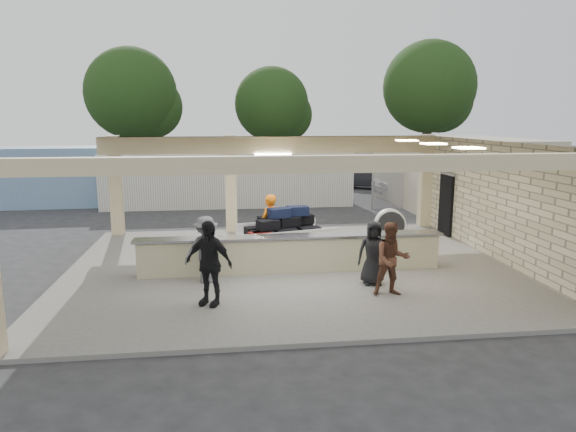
{
  "coord_description": "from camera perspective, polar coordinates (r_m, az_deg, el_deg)",
  "views": [
    {
      "loc": [
        -1.75,
        -13.64,
        4.13
      ],
      "look_at": [
        0.1,
        1.0,
        1.32
      ],
      "focal_mm": 32.0,
      "sensor_mm": 36.0,
      "label": 1
    }
  ],
  "objects": [
    {
      "name": "passenger_b",
      "position": [
        11.31,
        -8.78,
        -5.18
      ],
      "size": [
        1.16,
        0.89,
        1.89
      ],
      "primitive_type": "imported",
      "rotation": [
        0.0,
        0.0,
        -0.51
      ],
      "color": "black",
      "rests_on": "pavilion"
    },
    {
      "name": "luggage_cart",
      "position": [
        14.85,
        -0.49,
        -1.74
      ],
      "size": [
        2.89,
        2.19,
        1.5
      ],
      "rotation": [
        0.0,
        0.0,
        0.25
      ],
      "color": "silver",
      "rests_on": "pavilion"
    },
    {
      "name": "passenger_a",
      "position": [
        12.02,
        11.47,
        -4.73
      ],
      "size": [
        0.85,
        0.41,
        1.72
      ],
      "primitive_type": "imported",
      "rotation": [
        0.0,
        0.0,
        -0.06
      ],
      "color": "brown",
      "rests_on": "pavilion"
    },
    {
      "name": "baggage_handler",
      "position": [
        15.03,
        -2.13,
        -1.11
      ],
      "size": [
        0.71,
        0.77,
        1.86
      ],
      "primitive_type": "imported",
      "rotation": [
        0.0,
        0.0,
        4.06
      ],
      "color": "orange",
      "rests_on": "pavilion"
    },
    {
      "name": "container_blue",
      "position": [
        27.25,
        -25.64,
        3.97
      ],
      "size": [
        10.82,
        2.99,
        2.79
      ],
      "primitive_type": "cube",
      "rotation": [
        0.0,
        0.0,
        0.04
      ],
      "color": "#7E9BCA",
      "rests_on": "ground"
    },
    {
      "name": "fence",
      "position": [
        26.16,
        22.08,
        3.25
      ],
      "size": [
        12.06,
        0.06,
        2.03
      ],
      "color": "gray",
      "rests_on": "ground"
    },
    {
      "name": "tree_mid",
      "position": [
        40.01,
        -1.38,
        11.98
      ],
      "size": [
        6.0,
        5.6,
        8.0
      ],
      "color": "#382619",
      "rests_on": "ground"
    },
    {
      "name": "passenger_c",
      "position": [
        12.85,
        -9.1,
        -3.73
      ],
      "size": [
        1.15,
        0.67,
        1.68
      ],
      "primitive_type": "imported",
      "rotation": [
        0.0,
        0.0,
        0.29
      ],
      "color": "#4A4B4F",
      "rests_on": "pavilion"
    },
    {
      "name": "car_white_b",
      "position": [
        29.55,
        17.38,
        3.56
      ],
      "size": [
        4.37,
        2.2,
        1.32
      ],
      "primitive_type": "imported",
      "rotation": [
        0.0,
        0.0,
        1.41
      ],
      "color": "silver",
      "rests_on": "ground"
    },
    {
      "name": "ground",
      "position": [
        14.36,
        0.11,
        -5.93
      ],
      "size": [
        120.0,
        120.0,
        0.0
      ],
      "primitive_type": "plane",
      "color": "#272729",
      "rests_on": "ground"
    },
    {
      "name": "tree_right",
      "position": [
        42.04,
        15.73,
        13.24
      ],
      "size": [
        7.2,
        7.0,
        10.0
      ],
      "color": "#382619",
      "rests_on": "ground"
    },
    {
      "name": "drum_fan",
      "position": [
        17.2,
        11.27,
        -0.94
      ],
      "size": [
        1.04,
        0.56,
        1.11
      ],
      "rotation": [
        0.0,
        0.0,
        -0.15
      ],
      "color": "silver",
      "rests_on": "pavilion"
    },
    {
      "name": "baggage_counter",
      "position": [
        13.72,
        0.38,
        -4.17
      ],
      "size": [
        8.2,
        0.58,
        0.98
      ],
      "color": "#BCB78D",
      "rests_on": "pavilion"
    },
    {
      "name": "pavilion",
      "position": [
        14.7,
        0.61,
        -0.11
      ],
      "size": [
        12.01,
        10.0,
        3.55
      ],
      "color": "slate",
      "rests_on": "ground"
    },
    {
      "name": "tree_left",
      "position": [
        38.29,
        -16.49,
        12.54
      ],
      "size": [
        6.6,
        6.3,
        9.0
      ],
      "color": "#382619",
      "rests_on": "ground"
    },
    {
      "name": "adjacent_building",
      "position": [
        26.3,
        18.24,
        4.73
      ],
      "size": [
        6.0,
        8.0,
        3.2
      ],
      "primitive_type": "cube",
      "color": "beige",
      "rests_on": "ground"
    },
    {
      "name": "car_white_a",
      "position": [
        28.41,
        14.18,
        3.43
      ],
      "size": [
        4.8,
        2.73,
        1.3
      ],
      "primitive_type": "imported",
      "rotation": [
        0.0,
        0.0,
        1.7
      ],
      "color": "silver",
      "rests_on": "ground"
    },
    {
      "name": "passenger_d",
      "position": [
        12.76,
        9.45,
        -4.06
      ],
      "size": [
        0.81,
        0.41,
        1.59
      ],
      "primitive_type": "imported",
      "rotation": [
        0.0,
        0.0,
        -0.13
      ],
      "color": "black",
      "rests_on": "pavilion"
    },
    {
      "name": "container_white",
      "position": [
        24.82,
        -6.6,
        4.1
      ],
      "size": [
        11.68,
        2.34,
        2.53
      ],
      "primitive_type": "cube",
      "rotation": [
        0.0,
        0.0,
        0.0
      ],
      "color": "white",
      "rests_on": "ground"
    },
    {
      "name": "car_dark",
      "position": [
        31.0,
        9.09,
        4.29
      ],
      "size": [
        4.33,
        3.37,
        1.39
      ],
      "primitive_type": "imported",
      "rotation": [
        0.0,
        0.0,
        1.04
      ],
      "color": "black",
      "rests_on": "ground"
    }
  ]
}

